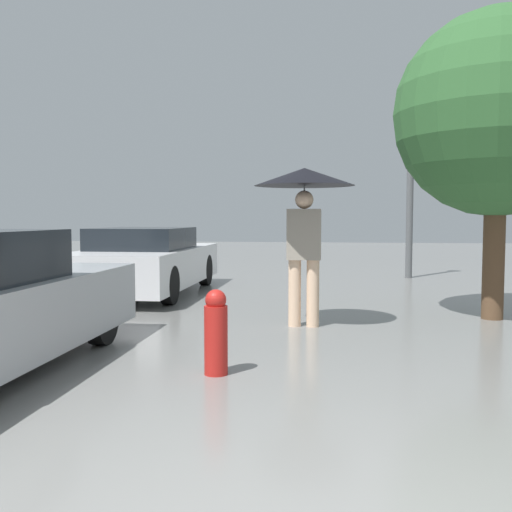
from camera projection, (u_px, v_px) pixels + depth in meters
The scene contains 5 objects.
pedestrian at pixel (304, 196), 7.23m from camera, with size 1.28×1.28×2.03m.
parked_car_farthest at pixel (147, 262), 10.52m from camera, with size 1.79×4.32×1.21m.
tree at pixel (498, 115), 7.69m from camera, with size 2.78×2.78×4.19m.
street_lamp at pixel (411, 164), 13.03m from camera, with size 0.35×0.35×4.25m.
fire_hydrant at pixel (216, 332), 5.07m from camera, with size 0.21×0.21×0.77m.
Camera 1 is at (-0.01, -2.02, 1.40)m, focal length 40.00 mm.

